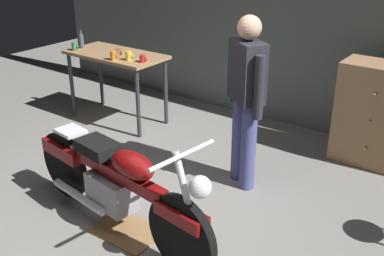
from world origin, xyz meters
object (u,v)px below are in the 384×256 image
at_px(mug_green_speckled, 75,46).
at_px(mug_brown_stoneware, 118,52).
at_px(motorcycle, 116,183).
at_px(mug_red_diner, 143,59).
at_px(bottle, 81,41).
at_px(mug_orange_travel, 114,55).
at_px(wooden_dresser, 377,115).
at_px(mug_yellow_tall, 129,56).
at_px(person_standing, 246,96).

distance_m(mug_green_speckled, mug_brown_stoneware, 0.65).
bearing_deg(motorcycle, mug_brown_stoneware, 140.80).
bearing_deg(mug_red_diner, bottle, 177.82).
relative_size(motorcycle, mug_brown_stoneware, 19.25).
bearing_deg(mug_orange_travel, mug_green_speckled, 176.91).
relative_size(wooden_dresser, mug_yellow_tall, 10.04).
xyz_separation_m(mug_red_diner, bottle, (-1.10, 0.04, 0.05)).
bearing_deg(mug_brown_stoneware, motorcycle, -46.87).
bearing_deg(wooden_dresser, mug_orange_travel, -160.69).
bearing_deg(mug_brown_stoneware, mug_yellow_tall, -16.49).
relative_size(wooden_dresser, mug_green_speckled, 10.15).
relative_size(mug_red_diner, mug_brown_stoneware, 0.91).
xyz_separation_m(mug_orange_travel, bottle, (-0.76, 0.18, 0.04)).
bearing_deg(motorcycle, bottle, 150.76).
distance_m(person_standing, mug_yellow_tall, 1.81).
distance_m(motorcycle, mug_yellow_tall, 2.14).
bearing_deg(bottle, mug_green_speckled, -79.07).
relative_size(person_standing, mug_red_diner, 16.16).
bearing_deg(mug_red_diner, mug_green_speckled, -174.92).
distance_m(person_standing, bottle, 2.72).
distance_m(motorcycle, bottle, 2.85).
bearing_deg(mug_yellow_tall, mug_green_speckled, -176.03).
bearing_deg(bottle, wooden_dresser, 12.77).
height_order(person_standing, bottle, person_standing).
relative_size(motorcycle, wooden_dresser, 1.98).
bearing_deg(bottle, motorcycle, -36.91).
distance_m(mug_brown_stoneware, bottle, 0.67).
relative_size(mug_yellow_tall, mug_brown_stoneware, 0.97).
xyz_separation_m(mug_green_speckled, bottle, (-0.03, 0.14, 0.04)).
bearing_deg(mug_orange_travel, person_standing, -6.34).
bearing_deg(mug_yellow_tall, motorcycle, -50.45).
xyz_separation_m(mug_red_diner, mug_green_speckled, (-1.08, -0.10, 0.01)).
height_order(motorcycle, person_standing, person_standing).
height_order(motorcycle, wooden_dresser, wooden_dresser).
bearing_deg(person_standing, mug_brown_stoneware, 23.12).
height_order(person_standing, mug_green_speckled, person_standing).
bearing_deg(mug_green_speckled, mug_orange_travel, -3.09).
height_order(mug_red_diner, mug_green_speckled, mug_green_speckled).
height_order(wooden_dresser, mug_red_diner, wooden_dresser).
height_order(wooden_dresser, mug_green_speckled, wooden_dresser).
bearing_deg(mug_yellow_tall, wooden_dresser, 18.38).
bearing_deg(mug_orange_travel, mug_red_diner, 21.77).
relative_size(wooden_dresser, mug_red_diner, 10.64).
xyz_separation_m(mug_red_diner, mug_yellow_tall, (-0.19, -0.03, 0.01)).
bearing_deg(person_standing, wooden_dresser, -92.74).
xyz_separation_m(person_standing, wooden_dresser, (0.90, 1.21, -0.38)).
relative_size(mug_green_speckled, mug_orange_travel, 0.95).
relative_size(mug_yellow_tall, bottle, 0.45).
relative_size(person_standing, mug_orange_travel, 14.62).
bearing_deg(mug_brown_stoneware, person_standing, -10.86).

